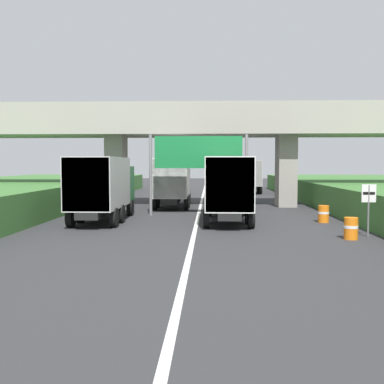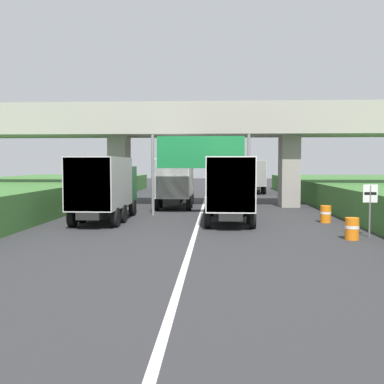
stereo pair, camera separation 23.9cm
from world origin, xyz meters
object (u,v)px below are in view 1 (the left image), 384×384
(speed_limit_sign, at_px, (369,202))
(construction_barrel_4, at_px, (323,214))
(construction_barrel_3, at_px, (351,228))
(truck_orange, at_px, (173,180))
(car_silver, at_px, (227,198))
(truck_green, at_px, (103,186))
(truck_red, at_px, (227,186))
(overhead_highway_sign, at_px, (198,157))
(truck_yellow, at_px, (248,175))

(speed_limit_sign, bearing_deg, construction_barrel_4, 98.55)
(construction_barrel_3, bearing_deg, speed_limit_sign, 37.01)
(truck_orange, relative_size, car_silver, 1.78)
(truck_green, bearing_deg, truck_red, -0.59)
(truck_orange, bearing_deg, truck_red, -67.12)
(overhead_highway_sign, bearing_deg, truck_green, -149.30)
(truck_orange, relative_size, truck_red, 1.00)
(truck_yellow, relative_size, car_silver, 1.78)
(car_silver, distance_m, construction_barrel_4, 7.57)
(truck_orange, relative_size, truck_yellow, 1.00)
(truck_yellow, distance_m, car_silver, 19.35)
(truck_green, bearing_deg, truck_orange, 69.68)
(truck_yellow, distance_m, construction_barrel_3, 30.42)
(car_silver, relative_size, construction_barrel_3, 4.56)
(truck_red, bearing_deg, speed_limit_sign, -38.53)
(construction_barrel_3, relative_size, construction_barrel_4, 1.00)
(speed_limit_sign, distance_m, truck_yellow, 29.75)
(overhead_highway_sign, relative_size, construction_barrel_3, 6.53)
(speed_limit_sign, xyz_separation_m, truck_yellow, (-2.63, 29.63, 0.46))
(truck_green, height_order, car_silver, truck_green)
(speed_limit_sign, distance_m, truck_red, 7.43)
(construction_barrel_4, bearing_deg, truck_green, -179.75)
(overhead_highway_sign, distance_m, construction_barrel_4, 7.92)
(overhead_highway_sign, relative_size, car_silver, 1.43)
(truck_yellow, xyz_separation_m, construction_barrel_4, (1.91, -24.90, -1.47))
(truck_red, relative_size, construction_barrel_4, 8.11)
(truck_orange, bearing_deg, truck_green, -110.32)
(overhead_highway_sign, height_order, construction_barrel_3, overhead_highway_sign)
(speed_limit_sign, relative_size, construction_barrel_3, 2.48)
(truck_orange, relative_size, truck_green, 1.00)
(speed_limit_sign, bearing_deg, truck_green, 159.34)
(car_silver, xyz_separation_m, construction_barrel_3, (4.63, -11.24, -0.40))
(speed_limit_sign, height_order, truck_green, truck_green)
(speed_limit_sign, bearing_deg, truck_orange, 125.67)
(speed_limit_sign, bearing_deg, overhead_highway_sign, 133.97)
(speed_limit_sign, bearing_deg, truck_red, 141.47)
(truck_green, distance_m, construction_barrel_4, 11.81)
(truck_green, bearing_deg, speed_limit_sign, -20.66)
(construction_barrel_4, bearing_deg, truck_red, -178.66)
(truck_yellow, height_order, construction_barrel_4, truck_yellow)
(construction_barrel_3, xyz_separation_m, construction_barrel_4, (0.22, 5.44, 0.00))
(speed_limit_sign, xyz_separation_m, construction_barrel_4, (-0.71, 4.74, -1.02))
(truck_green, bearing_deg, overhead_highway_sign, 30.70)
(car_silver, bearing_deg, truck_yellow, 81.27)
(overhead_highway_sign, relative_size, speed_limit_sign, 2.64)
(truck_yellow, bearing_deg, construction_barrel_4, -85.60)
(car_silver, relative_size, construction_barrel_4, 4.56)
(truck_red, height_order, construction_barrel_3, truck_red)
(speed_limit_sign, height_order, truck_red, truck_red)
(construction_barrel_3, bearing_deg, truck_orange, 121.52)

